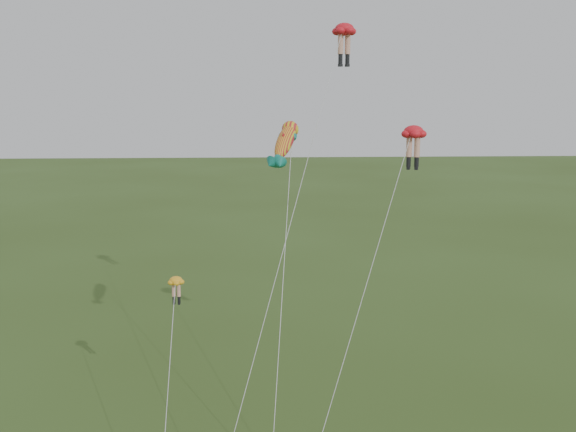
{
  "coord_description": "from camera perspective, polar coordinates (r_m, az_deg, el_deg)",
  "views": [
    {
      "loc": [
        0.97,
        -25.51,
        16.42
      ],
      "look_at": [
        2.6,
        6.0,
        10.52
      ],
      "focal_mm": 40.0,
      "sensor_mm": 36.0,
      "label": 1
    }
  ],
  "objects": [
    {
      "name": "legs_kite_red_high",
      "position": [
        35.38,
        4.84,
        15.31
      ],
      "size": [
        7.53,
        12.79,
        20.28
      ],
      "rotation": [
        0.0,
        0.0,
        0.27
      ],
      "color": "red",
      "rests_on": "ground"
    },
    {
      "name": "legs_kite_red_mid",
      "position": [
        31.9,
        10.91,
        6.47
      ],
      "size": [
        6.98,
        8.94,
        15.04
      ],
      "rotation": [
        0.0,
        0.0,
        -0.36
      ],
      "color": "red",
      "rests_on": "ground"
    },
    {
      "name": "legs_kite_yellow",
      "position": [
        31.01,
        -10.02,
        -7.15
      ],
      "size": [
        0.9,
        9.39,
        7.92
      ],
      "rotation": [
        0.0,
        0.0,
        -0.1
      ],
      "color": "#F5AB1F",
      "rests_on": "ground"
    },
    {
      "name": "fish_kite",
      "position": [
        31.66,
        -0.23,
        6.58
      ],
      "size": [
        2.0,
        8.06,
        15.45
      ],
      "rotation": [
        0.57,
        0.0,
        -0.36
      ],
      "color": "yellow",
      "rests_on": "ground"
    }
  ]
}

